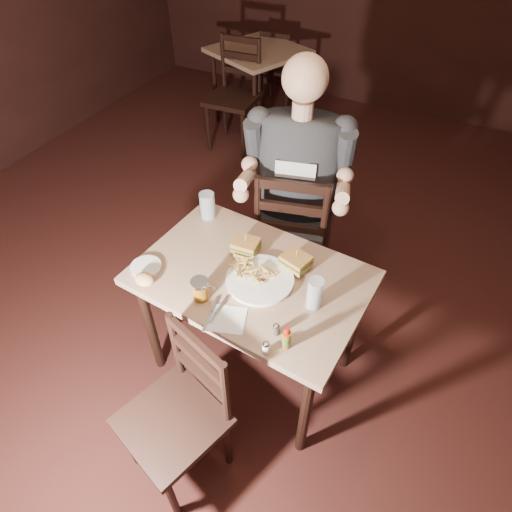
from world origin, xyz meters
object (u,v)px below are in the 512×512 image
at_px(chair_near, 172,422).
at_px(chair_far, 293,229).
at_px(bg_chair_near, 232,98).
at_px(glass_left, 207,206).
at_px(glass_right, 315,293).
at_px(main_table, 251,288).
at_px(side_plate, 146,267).
at_px(diner, 298,159).
at_px(bg_chair_far, 279,67).
at_px(syrup_dispenser, 200,289).
at_px(hot_sauce, 287,337).
at_px(bg_table, 258,58).
at_px(dinner_plate, 260,280).

bearing_deg(chair_near, chair_far, 108.55).
bearing_deg(chair_near, bg_chair_near, 132.26).
xyz_separation_m(glass_left, glass_right, (0.73, -0.33, 0.00)).
xyz_separation_m(main_table, chair_far, (-0.06, 0.70, -0.18)).
bearing_deg(side_plate, diner, 62.77).
distance_m(main_table, chair_near, 0.70).
height_order(chair_far, bg_chair_far, chair_far).
relative_size(glass_right, syrup_dispenser, 1.51).
height_order(chair_near, hot_sauce, hot_sauce).
bearing_deg(bg_table, main_table, -64.66).
bearing_deg(diner, chair_far, 90.00).
bearing_deg(dinner_plate, glass_right, -4.83).
bearing_deg(bg_chair_far, hot_sauce, 110.54).
relative_size(bg_chair_near, side_plate, 6.87).
distance_m(glass_left, side_plate, 0.48).
xyz_separation_m(chair_far, syrup_dispenser, (-0.08, -0.92, 0.33)).
bearing_deg(hot_sauce, chair_far, 109.99).
height_order(bg_table, glass_left, glass_left).
bearing_deg(side_plate, bg_chair_near, 109.25).
xyz_separation_m(main_table, dinner_plate, (0.05, -0.02, 0.10)).
height_order(glass_right, hot_sauce, glass_right).
bearing_deg(glass_left, main_table, -35.41).
relative_size(bg_chair_near, hot_sauce, 8.18).
relative_size(glass_right, hot_sauce, 1.30).
relative_size(chair_near, syrup_dispenser, 8.39).
height_order(bg_chair_far, dinner_plate, bg_chair_far).
relative_size(main_table, bg_chair_near, 1.15).
bearing_deg(chair_near, side_plate, 149.91).
distance_m(chair_near, bg_chair_far, 4.14).
xyz_separation_m(chair_near, side_plate, (-0.41, 0.47, 0.34)).
bearing_deg(bg_chair_near, chair_near, -69.80).
xyz_separation_m(bg_chair_near, glass_left, (0.90, -1.91, 0.35)).
height_order(bg_table, hot_sauce, hot_sauce).
bearing_deg(side_plate, main_table, 21.12).
height_order(bg_chair_near, diner, diner).
bearing_deg(glass_left, bg_table, 110.05).
xyz_separation_m(diner, glass_right, (0.37, -0.69, -0.18)).
xyz_separation_m(bg_table, bg_chair_far, (0.00, 0.55, -0.27)).
bearing_deg(chair_far, bg_chair_far, -78.16).
distance_m(chair_near, side_plate, 0.71).
height_order(dinner_plate, side_plate, dinner_plate).
height_order(main_table, bg_chair_far, bg_chair_far).
height_order(chair_near, bg_chair_near, bg_chair_near).
relative_size(chair_near, side_plate, 6.06).
relative_size(diner, hot_sauce, 8.61).
bearing_deg(bg_chair_near, bg_chair_far, 86.68).
height_order(chair_near, glass_left, glass_left).
xyz_separation_m(diner, glass_left, (-0.36, -0.36, -0.19)).
relative_size(chair_far, bg_chair_far, 1.21).
distance_m(dinner_plate, hot_sauce, 0.37).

